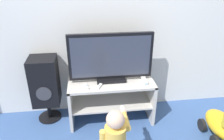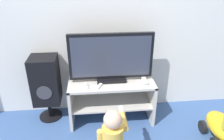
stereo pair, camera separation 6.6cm
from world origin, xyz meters
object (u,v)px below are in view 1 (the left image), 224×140
child (115,139)px  ride_on_toy (222,125)px  remote_primary (86,87)px  remote_secondary (99,86)px  game_console (144,81)px  television (111,58)px  speaker_tower (45,82)px

child → ride_on_toy: bearing=14.4°
remote_primary → remote_secondary: (0.16, -0.02, 0.00)m
ride_on_toy → game_console: bearing=150.9°
television → remote_secondary: (-0.16, -0.16, -0.30)m
remote_primary → child: child is taller
television → game_console: television is taller
television → remote_primary: 0.46m
television → child: television is taller
remote_secondary → game_console: bearing=5.7°
remote_primary → game_console: bearing=3.1°
child → ride_on_toy: child is taller
television → speaker_tower: (-0.84, 0.09, -0.33)m
child → remote_secondary: bearing=96.9°
remote_secondary → television: bearing=44.5°
game_console → speaker_tower: (-1.26, 0.19, -0.04)m
television → speaker_tower: size_ratio=1.16×
game_console → remote_primary: bearing=-176.9°
remote_secondary → ride_on_toy: (1.43, -0.42, -0.39)m
child → speaker_tower: size_ratio=0.87×
television → game_console: bearing=-13.7°
game_console → remote_primary: size_ratio=1.28×
game_console → remote_secondary: 0.58m
speaker_tower → ride_on_toy: 2.24m
speaker_tower → television: bearing=-6.0°
remote_secondary → remote_primary: bearing=173.3°
remote_primary → remote_secondary: same height
television → speaker_tower: bearing=174.0°
remote_secondary → speaker_tower: speaker_tower is taller
remote_primary → speaker_tower: speaker_tower is taller
child → speaker_tower: speaker_tower is taller
remote_secondary → ride_on_toy: size_ratio=0.24×
game_console → remote_primary: game_console is taller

